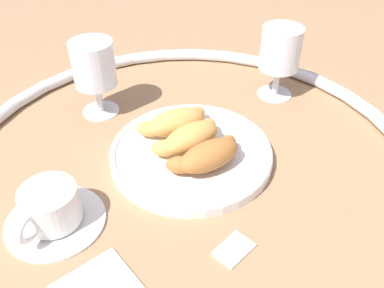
% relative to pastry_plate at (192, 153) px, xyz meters
% --- Properties ---
extents(ground_plane, '(2.20, 2.20, 0.00)m').
position_rel_pastry_plate_xyz_m(ground_plane, '(-0.01, 0.00, -0.01)').
color(ground_plane, '#997551').
extents(table_chrome_rim, '(0.74, 0.74, 0.02)m').
position_rel_pastry_plate_xyz_m(table_chrome_rim, '(-0.01, 0.00, 0.00)').
color(table_chrome_rim, silver).
rests_on(table_chrome_rim, ground_plane).
extents(pastry_plate, '(0.26, 0.26, 0.02)m').
position_rel_pastry_plate_xyz_m(pastry_plate, '(0.00, 0.00, 0.00)').
color(pastry_plate, white).
rests_on(pastry_plate, ground_plane).
extents(croissant_large, '(0.13, 0.09, 0.04)m').
position_rel_pastry_plate_xyz_m(croissant_large, '(-0.02, -0.04, 0.03)').
color(croissant_large, '#AD6B33').
rests_on(croissant_large, pastry_plate).
extents(croissant_small, '(0.13, 0.09, 0.04)m').
position_rel_pastry_plate_xyz_m(croissant_small, '(0.00, 0.00, 0.03)').
color(croissant_small, '#D6994C').
rests_on(croissant_small, pastry_plate).
extents(croissant_extra, '(0.12, 0.10, 0.04)m').
position_rel_pastry_plate_xyz_m(croissant_extra, '(0.02, 0.05, 0.03)').
color(croissant_extra, '#D6994C').
rests_on(croissant_extra, pastry_plate).
extents(coffee_cup_near, '(0.14, 0.14, 0.06)m').
position_rel_pastry_plate_xyz_m(coffee_cup_near, '(-0.22, 0.07, 0.01)').
color(coffee_cup_near, white).
rests_on(coffee_cup_near, ground_plane).
extents(juice_glass_left, '(0.08, 0.08, 0.14)m').
position_rel_pastry_plate_xyz_m(juice_glass_left, '(0.26, -0.02, 0.08)').
color(juice_glass_left, white).
rests_on(juice_glass_left, ground_plane).
extents(juice_glass_right, '(0.08, 0.08, 0.14)m').
position_rel_pastry_plate_xyz_m(juice_glass_right, '(0.01, 0.22, 0.08)').
color(juice_glass_right, white).
rests_on(juice_glass_right, ground_plane).
extents(sugar_packet, '(0.05, 0.04, 0.01)m').
position_rel_pastry_plate_xyz_m(sugar_packet, '(-0.11, -0.15, -0.01)').
color(sugar_packet, white).
rests_on(sugar_packet, ground_plane).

